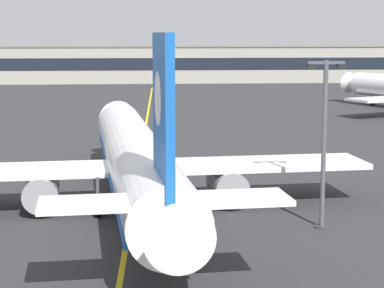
% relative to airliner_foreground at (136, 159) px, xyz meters
% --- Properties ---
extents(ground_plane, '(400.00, 400.00, 0.00)m').
position_rel_airliner_foreground_xyz_m(ground_plane, '(0.37, -11.18, -3.37)').
color(ground_plane, '#2D2D30').
extents(taxiway_centreline, '(6.55, 179.90, 0.01)m').
position_rel_airliner_foreground_xyz_m(taxiway_centreline, '(0.37, 18.82, -3.37)').
color(taxiway_centreline, yellow).
rests_on(taxiway_centreline, ground).
extents(airliner_foreground, '(32.29, 41.53, 11.65)m').
position_rel_airliner_foreground_xyz_m(airliner_foreground, '(0.00, 0.00, 0.00)').
color(airliner_foreground, white).
rests_on(airliner_foreground, ground).
extents(apron_lamp_post, '(2.24, 0.90, 10.07)m').
position_rel_airliner_foreground_xyz_m(apron_lamp_post, '(11.19, -5.61, 1.95)').
color(apron_lamp_post, '#515156').
rests_on(apron_lamp_post, ground).
extents(safety_cone_by_nose_gear, '(0.44, 0.44, 0.55)m').
position_rel_airliner_foreground_xyz_m(safety_cone_by_nose_gear, '(0.39, 15.16, -3.11)').
color(safety_cone_by_nose_gear, orange).
rests_on(safety_cone_by_nose_gear, ground).
extents(terminal_building, '(129.56, 12.40, 8.88)m').
position_rel_airliner_foreground_xyz_m(terminal_building, '(10.40, 125.40, 1.08)').
color(terminal_building, '#9E998E').
rests_on(terminal_building, ground).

